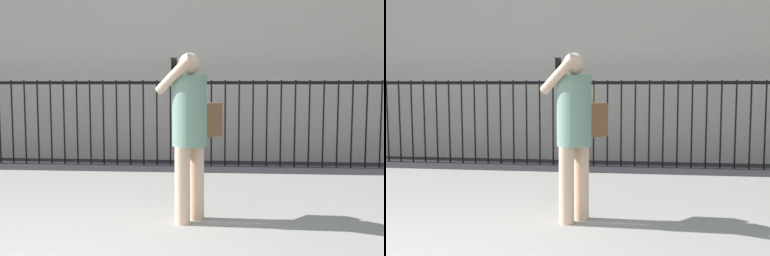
{
  "view_description": "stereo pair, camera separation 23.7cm",
  "coord_description": "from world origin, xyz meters",
  "views": [
    {
      "loc": [
        1.72,
        -2.65,
        1.5
      ],
      "look_at": [
        1.34,
        2.13,
        1.06
      ],
      "focal_mm": 43.25,
      "sensor_mm": 36.0,
      "label": 1
    },
    {
      "loc": [
        1.96,
        -2.63,
        1.5
      ],
      "look_at": [
        1.34,
        2.13,
        1.06
      ],
      "focal_mm": 43.25,
      "sensor_mm": 36.0,
      "label": 2
    }
  ],
  "objects": [
    {
      "name": "iron_fence",
      "position": [
        0.0,
        5.9,
        1.02
      ],
      "size": [
        12.03,
        0.04,
        1.6
      ],
      "color": "black",
      "rests_on": "ground"
    },
    {
      "name": "sidewalk",
      "position": [
        0.0,
        2.2,
        0.07
      ],
      "size": [
        28.0,
        4.4,
        0.15
      ],
      "primitive_type": "cube",
      "color": "gray",
      "rests_on": "ground"
    },
    {
      "name": "pedestrian_on_phone",
      "position": [
        1.36,
        1.85,
        1.12
      ],
      "size": [
        0.66,
        0.7,
        1.67
      ],
      "color": "beige",
      "rests_on": "sidewalk"
    }
  ]
}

